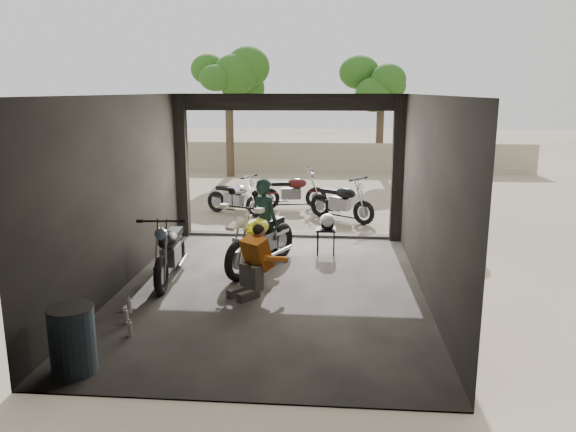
% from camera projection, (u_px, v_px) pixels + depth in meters
% --- Properties ---
extents(ground, '(80.00, 80.00, 0.00)m').
position_uv_depth(ground, '(271.00, 290.00, 9.40)').
color(ground, '#7A6D56').
rests_on(ground, ground).
extents(garage, '(7.00, 7.13, 3.20)m').
position_uv_depth(garage, '(275.00, 209.00, 9.65)').
color(garage, '#2D2B28').
rests_on(garage, ground).
extents(boundary_wall, '(18.00, 0.30, 1.20)m').
position_uv_depth(boundary_wall, '(310.00, 157.00, 22.88)').
color(boundary_wall, gray).
rests_on(boundary_wall, ground).
extents(tree_left, '(2.20, 2.20, 5.60)m').
position_uv_depth(tree_left, '(228.00, 70.00, 20.92)').
color(tree_left, '#382B1E').
rests_on(tree_left, ground).
extents(tree_right, '(2.20, 2.20, 5.00)m').
position_uv_depth(tree_right, '(382.00, 83.00, 22.00)').
color(tree_right, '#382B1E').
rests_on(tree_right, ground).
extents(main_bike, '(1.58, 2.15, 1.33)m').
position_uv_depth(main_bike, '(261.00, 235.00, 10.34)').
color(main_bike, white).
rests_on(main_bike, ground).
extents(left_bike, '(0.87, 1.85, 1.22)m').
position_uv_depth(left_bike, '(170.00, 247.00, 9.74)').
color(left_bike, black).
rests_on(left_bike, ground).
extents(outside_bike_a, '(1.74, 1.30, 1.09)m').
position_uv_depth(outside_bike_a, '(235.00, 195.00, 14.97)').
color(outside_bike_a, black).
rests_on(outside_bike_a, ground).
extents(outside_bike_b, '(1.79, 1.03, 1.14)m').
position_uv_depth(outside_bike_b, '(293.00, 189.00, 15.71)').
color(outside_bike_b, '#481211').
rests_on(outside_bike_b, ground).
extents(outside_bike_c, '(1.80, 1.58, 1.16)m').
position_uv_depth(outside_bike_c, '(341.00, 199.00, 14.25)').
color(outside_bike_c, black).
rests_on(outside_bike_c, ground).
extents(rider, '(0.73, 0.68, 1.66)m').
position_uv_depth(rider, '(265.00, 222.00, 10.63)').
color(rider, '#162C25').
rests_on(rider, ground).
extents(mechanic, '(0.94, 0.97, 1.13)m').
position_uv_depth(mechanic, '(251.00, 263.00, 8.99)').
color(mechanic, orange).
rests_on(mechanic, ground).
extents(stool, '(0.39, 0.39, 0.54)m').
position_uv_depth(stool, '(326.00, 232.00, 11.33)').
color(stool, black).
rests_on(stool, ground).
extents(helmet, '(0.34, 0.35, 0.30)m').
position_uv_depth(helmet, '(327.00, 221.00, 11.32)').
color(helmet, white).
rests_on(helmet, stool).
extents(oil_drum, '(0.63, 0.63, 0.82)m').
position_uv_depth(oil_drum, '(73.00, 341.00, 6.55)').
color(oil_drum, '#425C6F').
rests_on(oil_drum, ground).
extents(sign_post, '(0.82, 0.08, 2.46)m').
position_uv_depth(sign_post, '(437.00, 159.00, 13.39)').
color(sign_post, black).
rests_on(sign_post, ground).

